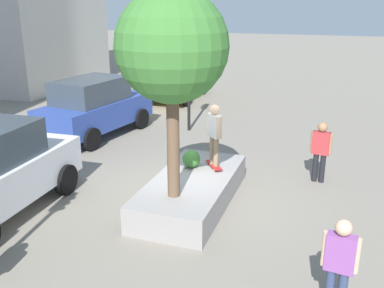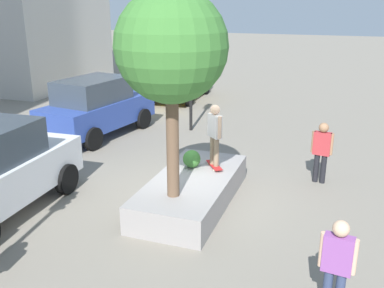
{
  "view_description": "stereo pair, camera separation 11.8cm",
  "coord_description": "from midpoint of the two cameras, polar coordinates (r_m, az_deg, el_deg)",
  "views": [
    {
      "loc": [
        -9.65,
        -3.42,
        4.9
      ],
      "look_at": [
        -0.26,
        -0.2,
        1.58
      ],
      "focal_mm": 40.09,
      "sensor_mm": 36.0,
      "label": 1
    },
    {
      "loc": [
        -9.61,
        -3.54,
        4.9
      ],
      "look_at": [
        -0.26,
        -0.2,
        1.58
      ],
      "focal_mm": 40.09,
      "sensor_mm": 36.0,
      "label": 2
    }
  ],
  "objects": [
    {
      "name": "ground_plane",
      "position": [
        11.35,
        -0.84,
        -7.09
      ],
      "size": [
        120.0,
        120.0,
        0.0
      ],
      "primitive_type": "plane",
      "color": "gray"
    },
    {
      "name": "planter_ledge",
      "position": [
        10.93,
        -0.31,
        -6.18
      ],
      "size": [
        4.12,
        1.85,
        0.68
      ],
      "primitive_type": "cube",
      "color": "gray",
      "rests_on": "ground"
    },
    {
      "name": "plaza_tree",
      "position": [
        8.98,
        -3.09,
        12.65
      ],
      "size": [
        2.37,
        2.37,
        4.52
      ],
      "color": "brown",
      "rests_on": "planter_ledge"
    },
    {
      "name": "boxwood_shrub",
      "position": [
        11.39,
        -0.38,
        -1.99
      ],
      "size": [
        0.47,
        0.47,
        0.47
      ],
      "primitive_type": "sphere",
      "color": "#3D7A33",
      "rests_on": "planter_ledge"
    },
    {
      "name": "skateboard",
      "position": [
        11.46,
        2.63,
        -2.84
      ],
      "size": [
        0.77,
        0.64,
        0.07
      ],
      "color": "#A51E1E",
      "rests_on": "planter_ledge"
    },
    {
      "name": "skateboarder",
      "position": [
        11.15,
        2.7,
        1.77
      ],
      "size": [
        0.43,
        0.45,
        1.64
      ],
      "color": "#847056",
      "rests_on": "skateboard"
    },
    {
      "name": "sedan_parked",
      "position": [
        16.6,
        -13.02,
        4.84
      ],
      "size": [
        4.99,
        2.78,
        2.21
      ],
      "color": "#2D479E",
      "rests_on": "ground"
    },
    {
      "name": "taxi_cab",
      "position": [
        22.55,
        -2.19,
        8.8
      ],
      "size": [
        4.8,
        2.37,
        2.2
      ],
      "color": "gold",
      "rests_on": "ground"
    },
    {
      "name": "traffic_light_corner",
      "position": [
        16.54,
        -0.68,
        11.72
      ],
      "size": [
        0.31,
        0.36,
        4.32
      ],
      "color": "black",
      "rests_on": "ground"
    },
    {
      "name": "bystander_watching",
      "position": [
        12.45,
        16.49,
        -0.51
      ],
      "size": [
        0.27,
        0.59,
        1.75
      ],
      "color": "black",
      "rests_on": "ground"
    },
    {
      "name": "passerby_with_bag",
      "position": [
        7.39,
        18.58,
        -14.52
      ],
      "size": [
        0.27,
        0.58,
        1.72
      ],
      "color": "navy",
      "rests_on": "ground"
    }
  ]
}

